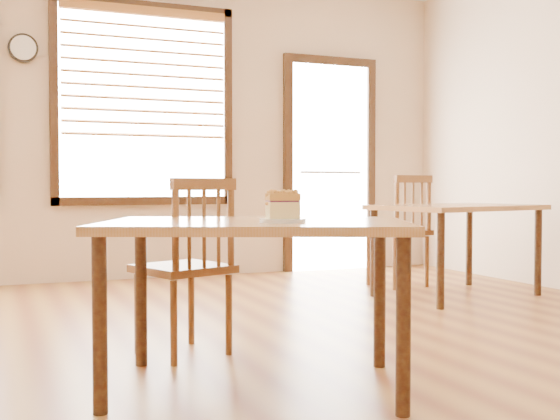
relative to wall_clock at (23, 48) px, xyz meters
name	(u,v)px	position (x,y,z in m)	size (l,w,h in m)	color
ground	(262,394)	(0.80, -3.96, -2.15)	(8.00, 8.00, 0.00)	olive
window_right	(145,92)	(1.10, 0.01, -0.34)	(1.76, 0.10, 1.96)	white
entry_door	(330,159)	(3.10, 0.02, -0.95)	(1.08, 0.06, 2.29)	white
wall_clock	(23,48)	(0.00, 0.00, 0.00)	(0.26, 0.05, 0.26)	black
cafe_table_main	(256,240)	(0.81, -3.85, -1.49)	(1.58, 1.35, 0.75)	#A77241
cafe_chair_main	(187,265)	(0.68, -3.15, -1.67)	(0.55, 0.55, 0.96)	brown
cafe_table_second	(457,216)	(3.25, -2.01, -1.49)	(1.45, 1.11, 0.75)	#A77241
cafe_chair_second	(401,230)	(3.11, -1.39, -1.64)	(0.52, 0.52, 1.01)	brown
plate	(283,221)	(0.88, -4.00, -1.39)	(0.20, 0.20, 0.02)	white
cake_slice	(283,204)	(0.88, -4.00, -1.32)	(0.15, 0.12, 0.13)	#F9D58D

